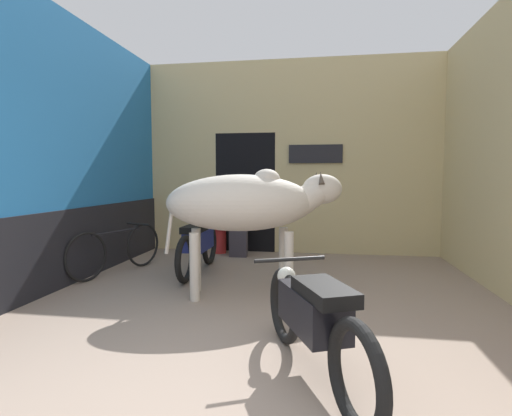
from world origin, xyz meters
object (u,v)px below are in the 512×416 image
cow (248,204)px  bicycle (117,250)px  motorcycle_near (313,318)px  motorcycle_far (198,244)px  plastic_stool (220,239)px  shopkeeper_seated (240,217)px

cow → bicycle: (-2.02, 0.70, -0.72)m
cow → motorcycle_near: (0.78, -1.84, -0.65)m
bicycle → motorcycle_far: bearing=10.6°
motorcycle_near → plastic_stool: (-1.74, 4.23, -0.17)m
motorcycle_near → motorcycle_far: bearing=121.3°
bicycle → shopkeeper_seated: bearing=46.4°
cow → bicycle: size_ratio=1.29×
cow → shopkeeper_seated: (-0.56, 2.23, -0.39)m
motorcycle_near → shopkeeper_seated: size_ratio=1.33×
motorcycle_far → bicycle: (-1.13, -0.21, -0.08)m
cow → shopkeeper_seated: cow is taller
cow → motorcycle_near: size_ratio=1.23×
cow → motorcycle_far: bearing=134.4°
motorcycle_near → plastic_stool: size_ratio=3.72×
motorcycle_near → cow: bearing=113.0°
cow → bicycle: 2.26m
motorcycle_near → motorcycle_far: size_ratio=0.97×
motorcycle_far → shopkeeper_seated: 1.39m
motorcycle_near → bicycle: size_ratio=1.05×
plastic_stool → cow: bearing=-68.2°
plastic_stool → bicycle: bearing=-122.0°
motorcycle_near → plastic_stool: motorcycle_near is taller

